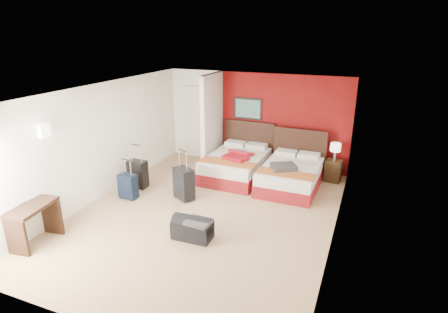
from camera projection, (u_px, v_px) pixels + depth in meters
The scene contains 17 objects.
ground at pixel (205, 214), 7.54m from camera, with size 6.50×6.50×0.00m, color tan.
room_walls at pixel (176, 131), 8.87m from camera, with size 5.02×6.52×2.50m.
red_accent_panel at pixel (283, 122), 9.68m from camera, with size 3.50×0.04×2.50m, color maroon.
partition_wall at pixel (212, 122), 9.77m from camera, with size 0.12×1.20×2.50m, color silver.
entry_door at pixel (197, 122), 10.62m from camera, with size 0.82×0.06×2.05m, color silver.
bed_left at pixel (236, 166), 9.34m from camera, with size 1.34×1.91×0.57m, color white.
bed_right at pixel (290, 177), 8.71m from camera, with size 1.28×1.83×0.55m, color white.
red_suitcase_open at pixel (238, 155), 9.10m from camera, with size 0.58×0.80×0.10m, color maroon.
jacket_bundle at pixel (284, 167), 8.37m from camera, with size 0.53×0.42×0.13m, color #39383E.
nightstand at pixel (333, 171), 9.12m from camera, with size 0.38×0.38×0.53m, color #301F10.
table_lamp at pixel (335, 152), 8.96m from camera, with size 0.25×0.25×0.44m, color beige.
suitcase_black at pixel (138, 175), 8.69m from camera, with size 0.43×0.27×0.64m, color black.
suitcase_charcoal at pixel (184, 185), 8.11m from camera, with size 0.46×0.29×0.69m, color black.
suitcase_navy at pixel (128, 187), 8.15m from camera, with size 0.39×0.24×0.54m, color black.
duffel_bag at pixel (192, 229), 6.63m from camera, with size 0.71×0.38×0.36m, color black.
jacket_draped at pixel (198, 222), 6.46m from camera, with size 0.43×0.36×0.06m, color #39393E.
desk at pixel (35, 225), 6.40m from camera, with size 0.44×0.89×0.74m, color black.
Camera 1 is at (2.89, -6.09, 3.60)m, focal length 29.67 mm.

